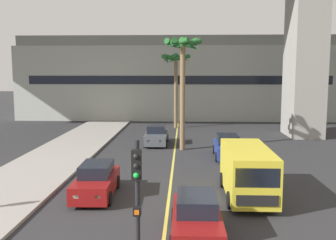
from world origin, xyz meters
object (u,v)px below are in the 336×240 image
at_px(car_queue_fourth, 197,218).
at_px(palm_tree_mid_median, 183,59).
at_px(delivery_van, 247,171).
at_px(palm_tree_near_median, 176,67).
at_px(car_queue_third, 156,136).
at_px(traffic_light_median_near, 137,199).
at_px(car_queue_second, 228,147).
at_px(car_queue_front, 96,181).

distance_m(car_queue_fourth, palm_tree_mid_median, 16.76).
height_order(delivery_van, palm_tree_near_median, palm_tree_near_median).
xyz_separation_m(car_queue_third, car_queue_fourth, (2.70, -17.65, 0.00)).
bearing_deg(car_queue_fourth, traffic_light_median_near, -113.27).
relative_size(car_queue_second, traffic_light_median_near, 0.98).
distance_m(traffic_light_median_near, palm_tree_mid_median, 19.85).
xyz_separation_m(car_queue_second, palm_tree_near_median, (-3.89, 13.85, 5.63)).
bearing_deg(traffic_light_median_near, car_queue_front, 109.79).
bearing_deg(palm_tree_near_median, traffic_light_median_near, -90.53).
distance_m(delivery_van, palm_tree_near_median, 23.24).
height_order(car_queue_fourth, delivery_van, delivery_van).
height_order(car_queue_front, traffic_light_median_near, traffic_light_median_near).
bearing_deg(car_queue_front, traffic_light_median_near, -70.21).
distance_m(car_queue_third, palm_tree_near_median, 10.93).
relative_size(delivery_van, palm_tree_near_median, 0.68).
distance_m(palm_tree_near_median, palm_tree_mid_median, 11.35).
distance_m(car_queue_second, delivery_van, 8.52).
height_order(car_queue_front, palm_tree_mid_median, palm_tree_mid_median).
height_order(car_queue_second, car_queue_fourth, same).
bearing_deg(traffic_light_median_near, car_queue_third, 92.85).
height_order(car_queue_third, traffic_light_median_near, traffic_light_median_near).
xyz_separation_m(car_queue_second, palm_tree_mid_median, (-3.12, 2.54, 6.09)).
relative_size(car_queue_fourth, palm_tree_mid_median, 0.49).
xyz_separation_m(palm_tree_near_median, palm_tree_mid_median, (0.76, -11.32, 0.46)).
xyz_separation_m(car_queue_fourth, delivery_van, (2.50, 4.56, 0.57)).
height_order(car_queue_fourth, palm_tree_near_median, palm_tree_near_median).
distance_m(delivery_van, traffic_light_median_near, 9.43).
bearing_deg(car_queue_second, palm_tree_mid_median, 140.92).
bearing_deg(car_queue_fourth, car_queue_front, 135.71).
bearing_deg(car_queue_front, car_queue_second, 50.11).
height_order(car_queue_third, delivery_van, delivery_van).
distance_m(car_queue_front, palm_tree_near_median, 23.34).
bearing_deg(palm_tree_mid_median, car_queue_second, -39.08).
bearing_deg(delivery_van, traffic_light_median_near, -116.28).
distance_m(car_queue_second, palm_tree_near_median, 15.45).
relative_size(car_queue_third, car_queue_fourth, 1.00).
relative_size(car_queue_third, traffic_light_median_near, 0.98).
bearing_deg(car_queue_third, car_queue_front, -98.30).
bearing_deg(car_queue_fourth, car_queue_third, 98.70).
bearing_deg(palm_tree_mid_median, car_queue_fourth, -87.85).
bearing_deg(car_queue_fourth, palm_tree_mid_median, 92.15).
height_order(traffic_light_median_near, palm_tree_mid_median, palm_tree_mid_median).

